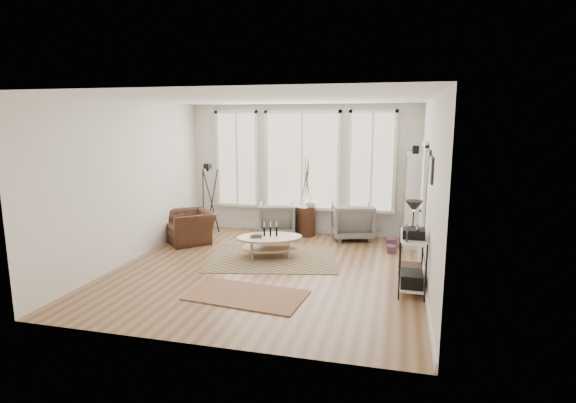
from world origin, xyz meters
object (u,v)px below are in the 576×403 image
(armchair_left, at_px, (277,219))
(accent_chair, at_px, (190,227))
(low_shelf, at_px, (412,256))
(bookcase, at_px, (413,199))
(coffee_table, at_px, (269,241))
(side_table, at_px, (306,197))
(armchair_right, at_px, (353,221))

(armchair_left, relative_size, accent_chair, 0.79)
(accent_chair, bearing_deg, low_shelf, 26.49)
(bookcase, relative_size, accent_chair, 2.04)
(bookcase, relative_size, coffee_table, 1.45)
(low_shelf, bearing_deg, side_table, 129.13)
(bookcase, bearing_deg, accent_chair, -168.72)
(armchair_right, bearing_deg, coffee_table, 36.29)
(armchair_left, bearing_deg, side_table, 171.36)
(armchair_right, xyz_separation_m, accent_chair, (-3.32, -1.09, -0.06))
(coffee_table, distance_m, side_table, 1.85)
(armchair_right, height_order, accent_chair, armchair_right)
(side_table, bearing_deg, armchair_left, -173.31)
(low_shelf, bearing_deg, coffee_table, 158.50)
(armchair_left, bearing_deg, low_shelf, 121.90)
(low_shelf, xyz_separation_m, coffee_table, (-2.57, 1.01, -0.21))
(coffee_table, distance_m, armchair_left, 1.68)
(low_shelf, xyz_separation_m, armchair_left, (-2.87, 2.66, -0.15))
(accent_chair, bearing_deg, armchair_left, 78.93)
(bookcase, bearing_deg, armchair_right, 171.55)
(bookcase, distance_m, side_table, 2.29)
(low_shelf, distance_m, armchair_right, 2.95)
(armchair_left, bearing_deg, accent_chair, 17.43)
(bookcase, height_order, armchair_right, bookcase)
(armchair_right, bearing_deg, side_table, -16.05)
(bookcase, xyz_separation_m, armchair_left, (-2.93, 0.14, -0.59))
(bookcase, xyz_separation_m, side_table, (-2.28, 0.22, -0.07))
(armchair_left, relative_size, side_table, 0.44)
(low_shelf, bearing_deg, armchair_right, 113.64)
(coffee_table, bearing_deg, armchair_right, 50.65)
(low_shelf, relative_size, side_table, 0.71)
(low_shelf, height_order, side_table, side_table)
(low_shelf, relative_size, armchair_right, 1.51)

